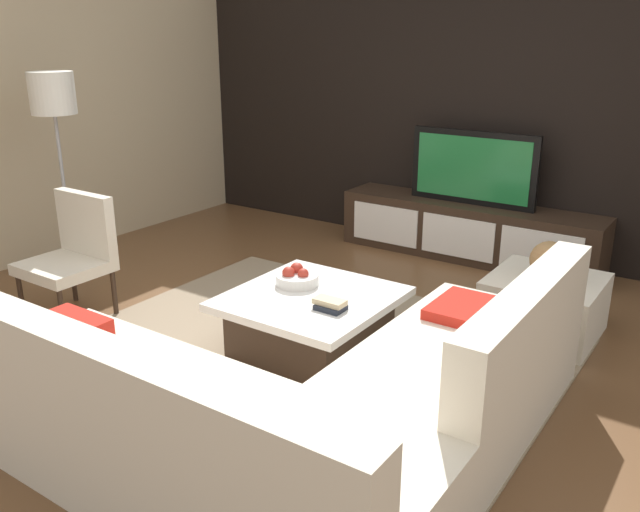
{
  "coord_description": "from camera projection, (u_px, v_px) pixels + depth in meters",
  "views": [
    {
      "loc": [
        2.12,
        -3.03,
        1.95
      ],
      "look_at": [
        -0.25,
        0.42,
        0.52
      ],
      "focal_mm": 37.19,
      "sensor_mm": 36.0,
      "label": 1
    }
  ],
  "objects": [
    {
      "name": "feature_wall_back",
      "position": [
        491.0,
        96.0,
        5.78
      ],
      "size": [
        6.4,
        0.12,
        2.8
      ],
      "primitive_type": "cube",
      "color": "black",
      "rests_on": "ground"
    },
    {
      "name": "fruit_bowl",
      "position": [
        297.0,
        278.0,
        4.3
      ],
      "size": [
        0.28,
        0.28,
        0.13
      ],
      "color": "silver",
      "rests_on": "coffee_table"
    },
    {
      "name": "decorative_ball",
      "position": [
        549.0,
        260.0,
        4.33
      ],
      "size": [
        0.25,
        0.25,
        0.25
      ],
      "primitive_type": "sphere",
      "color": "#997247",
      "rests_on": "ottoman"
    },
    {
      "name": "accent_chair_near",
      "position": [
        74.0,
        249.0,
        4.67
      ],
      "size": [
        0.55,
        0.51,
        0.87
      ],
      "rotation": [
        0.0,
        0.0,
        -0.12
      ],
      "color": "#332319",
      "rests_on": "ground"
    },
    {
      "name": "side_wall_left",
      "position": [
        16.0,
        99.0,
        5.55
      ],
      "size": [
        0.12,
        5.2,
        2.8
      ],
      "primitive_type": "cube",
      "color": "#C6B28E",
      "rests_on": "ground"
    },
    {
      "name": "ottoman",
      "position": [
        544.0,
        306.0,
        4.43
      ],
      "size": [
        0.7,
        0.7,
        0.4
      ],
      "primitive_type": "cube",
      "color": "beige",
      "rests_on": "ground"
    },
    {
      "name": "area_rug",
      "position": [
        302.0,
        355.0,
        4.18
      ],
      "size": [
        3.0,
        2.58,
        0.01
      ],
      "primitive_type": "cube",
      "color": "gray",
      "rests_on": "ground"
    },
    {
      "name": "sectional_couch",
      "position": [
        302.0,
        406.0,
        3.09
      ],
      "size": [
        2.38,
        2.41,
        0.82
      ],
      "color": "beige",
      "rests_on": "ground"
    },
    {
      "name": "book_stack",
      "position": [
        330.0,
        305.0,
        3.92
      ],
      "size": [
        0.19,
        0.13,
        0.06
      ],
      "color": "#1E232D",
      "rests_on": "coffee_table"
    },
    {
      "name": "coffee_table",
      "position": [
        311.0,
        321.0,
        4.2
      ],
      "size": [
        0.96,
        1.0,
        0.38
      ],
      "color": "#332319",
      "rests_on": "ground"
    },
    {
      "name": "media_console",
      "position": [
        468.0,
        231.0,
        5.92
      ],
      "size": [
        2.34,
        0.49,
        0.5
      ],
      "color": "#332319",
      "rests_on": "ground"
    },
    {
      "name": "television",
      "position": [
        473.0,
        168.0,
        5.73
      ],
      "size": [
        1.13,
        0.06,
        0.64
      ],
      "color": "black",
      "rests_on": "media_console"
    },
    {
      "name": "ground_plane",
      "position": [
        315.0,
        360.0,
        4.13
      ],
      "size": [
        14.0,
        14.0,
        0.0
      ],
      "primitive_type": "plane",
      "color": "brown"
    },
    {
      "name": "floor_lamp",
      "position": [
        54.0,
        105.0,
        5.1
      ],
      "size": [
        0.34,
        0.34,
        1.65
      ],
      "color": "#A5A5AA",
      "rests_on": "ground"
    }
  ]
}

